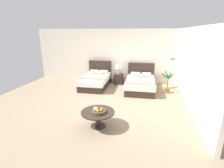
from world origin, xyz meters
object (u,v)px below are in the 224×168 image
(bed_near_corner, at_px, (140,84))
(floor_lamp_corner, at_px, (171,74))
(bed_near_window, at_px, (96,81))
(coffee_table, at_px, (98,115))
(table_lamp, at_px, (119,68))
(fruit_bowl, at_px, (99,111))
(nightstand, at_px, (119,79))
(potted_palm, at_px, (167,85))

(bed_near_corner, relative_size, floor_lamp_corner, 1.58)
(bed_near_window, xyz_separation_m, coffee_table, (1.17, -3.55, 0.06))
(bed_near_corner, distance_m, table_lamp, 1.47)
(bed_near_window, distance_m, fruit_bowl, 3.82)
(bed_near_window, bearing_deg, floor_lamp_corner, 8.66)
(floor_lamp_corner, bearing_deg, bed_near_window, -171.34)
(bed_near_corner, xyz_separation_m, nightstand, (-1.16, 0.71, -0.02))
(fruit_bowl, relative_size, potted_palm, 0.39)
(nightstand, bearing_deg, table_lamp, 90.00)
(coffee_table, distance_m, potted_palm, 4.00)
(coffee_table, bearing_deg, table_lamp, 92.07)
(bed_near_corner, relative_size, coffee_table, 2.39)
(fruit_bowl, distance_m, potted_palm, 4.03)
(floor_lamp_corner, bearing_deg, fruit_bowl, -119.72)
(coffee_table, height_order, fruit_bowl, fruit_bowl)
(potted_palm, bearing_deg, fruit_bowl, -122.44)
(bed_near_window, xyz_separation_m, nightstand, (1.02, 0.72, -0.04))
(table_lamp, bearing_deg, coffee_table, -87.93)
(coffee_table, xyz_separation_m, floor_lamp_corner, (2.41, 4.10, 0.35))
(potted_palm, bearing_deg, table_lamp, 157.93)
(bed_near_window, height_order, coffee_table, bed_near_window)
(coffee_table, distance_m, floor_lamp_corner, 4.77)
(bed_near_window, bearing_deg, nightstand, 35.17)
(bed_near_corner, relative_size, fruit_bowl, 5.78)
(fruit_bowl, bearing_deg, coffee_table, 122.62)
(floor_lamp_corner, bearing_deg, nightstand, 176.16)
(table_lamp, bearing_deg, nightstand, -90.00)
(fruit_bowl, xyz_separation_m, potted_palm, (2.16, 3.40, -0.17))
(bed_near_window, bearing_deg, fruit_bowl, -71.45)
(bed_near_corner, distance_m, nightstand, 1.36)
(bed_near_corner, height_order, floor_lamp_corner, floor_lamp_corner)
(nightstand, height_order, table_lamp, table_lamp)
(bed_near_corner, relative_size, nightstand, 4.33)
(nightstand, bearing_deg, floor_lamp_corner, -3.84)
(bed_near_corner, bearing_deg, bed_near_window, -179.91)
(table_lamp, distance_m, coffee_table, 4.32)
(bed_near_corner, height_order, fruit_bowl, bed_near_corner)
(fruit_bowl, bearing_deg, nightstand, 92.55)
(table_lamp, xyz_separation_m, floor_lamp_corner, (2.57, -0.19, -0.11))
(floor_lamp_corner, bearing_deg, table_lamp, 175.72)
(floor_lamp_corner, relative_size, potted_palm, 1.44)
(nightstand, bearing_deg, bed_near_corner, -31.75)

